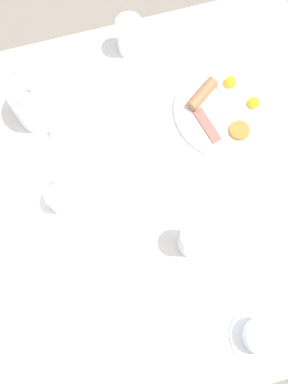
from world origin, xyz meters
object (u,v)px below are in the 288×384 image
object	(u,v)px
water_glass_short	(193,240)
fork_by_plate	(138,362)
water_glass_tall	(129,36)
creamer_jug	(60,198)
breakfast_plate	(225,108)
knife_by_plate	(254,230)
teapot_far	(37,101)
teacup_with_saucer_left	(262,336)

from	to	relation	value
water_glass_short	fork_by_plate	bearing A→B (deg)	139.40
water_glass_tall	creamer_jug	xyz separation A→B (m)	(-0.37, 0.27, -0.02)
breakfast_plate	knife_by_plate	world-z (taller)	breakfast_plate
breakfast_plate	fork_by_plate	size ratio (longest dim) A/B	1.65
teapot_far	creamer_jug	size ratio (longest dim) A/B	2.41
creamer_jug	fork_by_plate	bearing A→B (deg)	-168.47
water_glass_tall	water_glass_short	distance (m)	0.55
teapot_far	fork_by_plate	world-z (taller)	teapot_far
teapot_far	breakfast_plate	bearing A→B (deg)	53.66
fork_by_plate	knife_by_plate	world-z (taller)	same
fork_by_plate	water_glass_tall	bearing A→B (deg)	-13.60
teacup_with_saucer_left	water_glass_tall	xyz separation A→B (m)	(0.79, 0.09, 0.03)
water_glass_tall	creamer_jug	size ratio (longest dim) A/B	1.28
teacup_with_saucer_left	water_glass_tall	distance (m)	0.79
water_glass_tall	water_glass_short	xyz separation A→B (m)	(-0.55, -0.00, 0.00)
water_glass_short	knife_by_plate	world-z (taller)	water_glass_short
teacup_with_saucer_left	water_glass_short	xyz separation A→B (m)	(0.24, 0.09, 0.03)
fork_by_plate	knife_by_plate	distance (m)	0.40
water_glass_short	creamer_jug	world-z (taller)	water_glass_short
teacup_with_saucer_left	creamer_jug	world-z (taller)	creamer_jug
water_glass_tall	knife_by_plate	xyz separation A→B (m)	(-0.56, -0.16, -0.05)
teacup_with_saucer_left	water_glass_short	size ratio (longest dim) A/B	1.17
teapot_far	teacup_with_saucer_left	bearing A→B (deg)	6.28
teacup_with_saucer_left	knife_by_plate	world-z (taller)	teacup_with_saucer_left
creamer_jug	fork_by_plate	world-z (taller)	creamer_jug
knife_by_plate	teacup_with_saucer_left	bearing A→B (deg)	163.49
teacup_with_saucer_left	water_glass_short	bearing A→B (deg)	19.96
teapot_far	knife_by_plate	xyz separation A→B (m)	(-0.44, -0.42, -0.05)
teacup_with_saucer_left	water_glass_short	distance (m)	0.25
creamer_jug	fork_by_plate	distance (m)	0.41
water_glass_tall	fork_by_plate	size ratio (longest dim) A/B	0.68
teacup_with_saucer_left	knife_by_plate	size ratio (longest dim) A/B	0.75
breakfast_plate	fork_by_plate	world-z (taller)	breakfast_plate
teapot_far	water_glass_tall	xyz separation A→B (m)	(0.12, -0.27, -0.00)
water_glass_tall	knife_by_plate	bearing A→B (deg)	-164.30
teacup_with_saucer_left	knife_by_plate	distance (m)	0.24
knife_by_plate	teapot_far	bearing A→B (deg)	43.95
water_glass_short	water_glass_tall	bearing A→B (deg)	0.23
teacup_with_saucer_left	fork_by_plate	bearing A→B (deg)	86.05
teapot_far	water_glass_tall	distance (m)	0.29
fork_by_plate	knife_by_plate	xyz separation A→B (m)	(0.21, -0.34, 0.00)
breakfast_plate	teacup_with_saucer_left	xyz separation A→B (m)	(-0.55, 0.10, 0.02)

